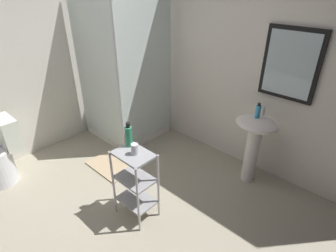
# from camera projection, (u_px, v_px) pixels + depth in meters

# --- Properties ---
(ground_plane) EXTENTS (4.20, 4.20, 0.02)m
(ground_plane) POSITION_uv_depth(u_px,v_px,m) (113.00, 225.00, 2.65)
(ground_plane) COLOR #A19883
(wall_back) EXTENTS (4.20, 0.14, 2.50)m
(wall_back) POSITION_uv_depth(u_px,v_px,m) (228.00, 60.00, 3.22)
(wall_back) COLOR silver
(wall_back) RESTS_ON ground_plane
(wall_left) EXTENTS (0.10, 4.20, 2.50)m
(wall_left) POSITION_uv_depth(u_px,v_px,m) (5.00, 63.00, 3.14)
(wall_left) COLOR silver
(wall_left) RESTS_ON ground_plane
(shower_stall) EXTENTS (0.92, 0.92, 2.00)m
(shower_stall) POSITION_uv_depth(u_px,v_px,m) (126.00, 108.00, 3.91)
(shower_stall) COLOR white
(shower_stall) RESTS_ON ground_plane
(pedestal_sink) EXTENTS (0.46, 0.37, 0.81)m
(pedestal_sink) POSITION_uv_depth(u_px,v_px,m) (254.00, 137.00, 2.97)
(pedestal_sink) COLOR white
(pedestal_sink) RESTS_ON ground_plane
(sink_faucet) EXTENTS (0.03, 0.03, 0.10)m
(sink_faucet) POSITION_uv_depth(u_px,v_px,m) (264.00, 111.00, 2.91)
(sink_faucet) COLOR silver
(sink_faucet) RESTS_ON pedestal_sink
(storage_cart) EXTENTS (0.38, 0.28, 0.74)m
(storage_cart) POSITION_uv_depth(u_px,v_px,m) (135.00, 180.00, 2.57)
(storage_cart) COLOR silver
(storage_cart) RESTS_ON ground_plane
(hand_soap_bottle) EXTENTS (0.05, 0.05, 0.17)m
(hand_soap_bottle) POSITION_uv_depth(u_px,v_px,m) (258.00, 111.00, 2.84)
(hand_soap_bottle) COLOR #389ED1
(hand_soap_bottle) RESTS_ON pedestal_sink
(body_wash_bottle_green) EXTENTS (0.07, 0.07, 0.24)m
(body_wash_bottle_green) POSITION_uv_depth(u_px,v_px,m) (129.00, 136.00, 2.48)
(body_wash_bottle_green) COLOR #2F9164
(body_wash_bottle_green) RESTS_ON storage_cart
(rinse_cup) EXTENTS (0.06, 0.06, 0.10)m
(rinse_cup) POSITION_uv_depth(u_px,v_px,m) (135.00, 149.00, 2.39)
(rinse_cup) COLOR silver
(rinse_cup) RESTS_ON storage_cart
(bath_mat) EXTENTS (0.60, 0.40, 0.02)m
(bath_mat) POSITION_uv_depth(u_px,v_px,m) (112.00, 166.00, 3.45)
(bath_mat) COLOR tan
(bath_mat) RESTS_ON ground_plane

